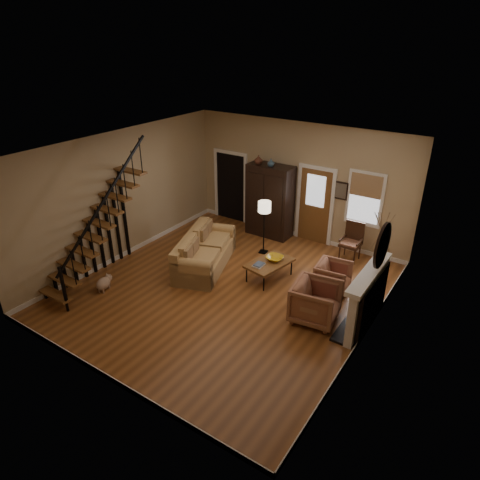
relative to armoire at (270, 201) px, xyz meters
The scene contains 15 objects.
room 1.49m from the armoire, 78.37° to the right, with size 7.00×7.33×3.30m.
staircase 4.94m from the armoire, 115.05° to the right, with size 0.94×2.80×3.20m, color brown, non-canonical shape.
fireplace 4.67m from the armoire, 34.69° to the right, with size 0.33×1.95×2.30m.
armoire is the anchor object (origin of this frame).
vase_a 1.23m from the armoire, 164.05° to the right, with size 0.24×0.24×0.25m, color #4C2619.
vase_b 1.16m from the armoire, 63.43° to the right, with size 0.20×0.20×0.21m, color #334C60.
sofa 2.66m from the armoire, 98.60° to the right, with size 0.99×2.30×0.86m, color #AF874F, non-canonical shape.
coffee_table 2.65m from the armoire, 59.69° to the right, with size 0.69×1.18×0.45m, color brown, non-canonical shape.
bowl 2.47m from the armoire, 56.86° to the right, with size 0.40×0.40×0.10m, color gold.
books 2.78m from the armoire, 65.06° to the right, with size 0.22×0.29×0.05m, color beige, non-canonical shape.
armchair_left 4.26m from the armoire, 46.78° to the right, with size 0.91×0.94×0.85m, color brown.
armchair_right 3.36m from the armoire, 33.31° to the right, with size 0.74×0.76×0.69m, color brown.
floor_lamp 1.23m from the armoire, 67.12° to the right, with size 0.34×0.34×1.47m, color black, non-canonical shape.
side_chair 2.61m from the armoire, ahead, with size 0.54×0.54×1.02m, color #351E11, non-canonical shape.
dog 5.13m from the armoire, 109.12° to the right, with size 0.27×0.46×0.33m, color tan, non-canonical shape.
Camera 1 is at (4.93, -6.86, 5.46)m, focal length 32.00 mm.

